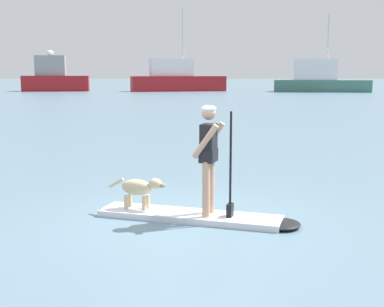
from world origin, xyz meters
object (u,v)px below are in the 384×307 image
dog (142,188)px  moored_boat_port (179,79)px  person_paddler (212,152)px  moored_boat_far_starboard (57,78)px  paddleboard (205,217)px  moored_boat_starboard (322,80)px

dog → moored_boat_port: 58.11m
person_paddler → moored_boat_far_starboard: bearing=106.9°
paddleboard → moored_boat_starboard: (15.48, 56.06, 1.44)m
moored_boat_port → moored_boat_far_starboard: bearing=179.2°
paddleboard → moored_boat_port: 58.47m
moored_boat_starboard → paddleboard: bearing=-105.4°
paddleboard → moored_boat_far_starboard: size_ratio=0.38×
moored_boat_port → moored_boat_starboard: size_ratio=1.03×
person_paddler → moored_boat_port: moored_boat_port is taller
moored_boat_far_starboard → moored_boat_port: 15.61m
dog → moored_boat_far_starboard: size_ratio=0.11×
moored_boat_port → person_paddler: bearing=-87.8°
person_paddler → moored_boat_starboard: bearing=74.7°
moored_boat_starboard → dog: bearing=-106.5°
moored_boat_port → moored_boat_starboard: 17.77m
paddleboard → moored_boat_starboard: bearing=74.6°
dog → moored_boat_far_starboard: 60.68m
paddleboard → moored_boat_far_starboard: (-17.74, 58.64, 1.63)m
dog → moored_boat_port: bearing=91.1°
person_paddler → moored_boat_far_starboard: size_ratio=0.20×
dog → moored_boat_starboard: 58.14m
person_paddler → moored_boat_starboard: moored_boat_starboard is taller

